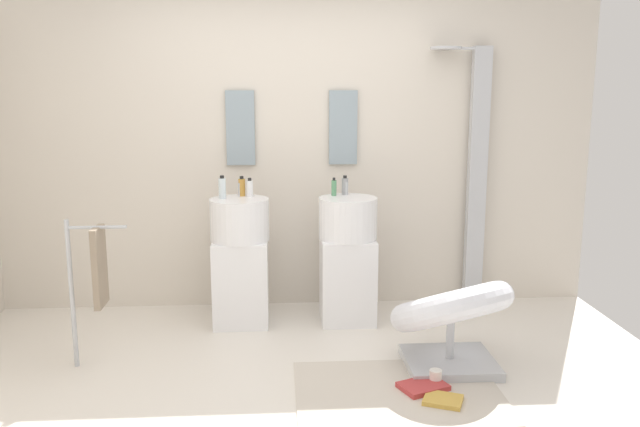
% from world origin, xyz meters
% --- Properties ---
extents(ground_plane, '(4.80, 3.60, 0.04)m').
position_xyz_m(ground_plane, '(0.00, 0.00, -0.02)').
color(ground_plane, silver).
extents(rear_partition, '(4.80, 0.10, 2.60)m').
position_xyz_m(rear_partition, '(0.00, 1.65, 1.30)').
color(rear_partition, beige).
rests_on(rear_partition, ground_plane).
extents(pedestal_sink_left, '(0.43, 0.43, 1.04)m').
position_xyz_m(pedestal_sink_left, '(-0.40, 1.18, 0.49)').
color(pedestal_sink_left, white).
rests_on(pedestal_sink_left, ground_plane).
extents(pedestal_sink_right, '(0.43, 0.43, 1.04)m').
position_xyz_m(pedestal_sink_right, '(0.40, 1.18, 0.49)').
color(pedestal_sink_right, white).
rests_on(pedestal_sink_right, ground_plane).
extents(vanity_mirror_left, '(0.22, 0.03, 0.57)m').
position_xyz_m(vanity_mirror_left, '(-0.40, 1.58, 1.43)').
color(vanity_mirror_left, '#8C9EA8').
extents(vanity_mirror_right, '(0.22, 0.03, 0.57)m').
position_xyz_m(vanity_mirror_right, '(0.40, 1.58, 1.43)').
color(vanity_mirror_right, '#8C9EA8').
extents(shower_column, '(0.49, 0.24, 2.05)m').
position_xyz_m(shower_column, '(1.45, 1.53, 1.08)').
color(shower_column, '#B7BABF').
rests_on(shower_column, ground_plane).
extents(lounge_chair, '(1.07, 1.07, 0.65)m').
position_xyz_m(lounge_chair, '(0.95, 0.29, 0.35)').
color(lounge_chair, '#B7BABF').
rests_on(lounge_chair, ground_plane).
extents(towel_rack, '(0.37, 0.22, 0.95)m').
position_xyz_m(towel_rack, '(-1.25, 0.46, 0.63)').
color(towel_rack, '#B7BABF').
rests_on(towel_rack, ground_plane).
extents(area_rug, '(1.19, 0.88, 0.01)m').
position_xyz_m(area_rug, '(0.57, -0.04, 0.01)').
color(area_rug, beige).
rests_on(area_rug, ground_plane).
extents(magazine_red, '(0.32, 0.28, 0.03)m').
position_xyz_m(magazine_red, '(0.72, -0.03, 0.03)').
color(magazine_red, '#B73838').
rests_on(magazine_red, area_rug).
extents(magazine_ochre, '(0.26, 0.24, 0.03)m').
position_xyz_m(magazine_ochre, '(0.79, -0.20, 0.02)').
color(magazine_ochre, gold).
rests_on(magazine_ochre, area_rug).
extents(coffee_mug, '(0.07, 0.07, 0.09)m').
position_xyz_m(coffee_mug, '(0.80, 0.04, 0.05)').
color(coffee_mug, white).
rests_on(coffee_mug, area_rug).
extents(soap_bottle_clear, '(0.05, 0.05, 0.17)m').
position_xyz_m(soap_bottle_clear, '(-0.52, 1.19, 1.02)').
color(soap_bottle_clear, silver).
rests_on(soap_bottle_clear, pedestal_sink_left).
extents(soap_bottle_green, '(0.04, 0.04, 0.14)m').
position_xyz_m(soap_bottle_green, '(0.30, 1.27, 1.00)').
color(soap_bottle_green, '#59996B').
rests_on(soap_bottle_green, pedestal_sink_right).
extents(soap_bottle_white, '(0.05, 0.05, 0.14)m').
position_xyz_m(soap_bottle_white, '(-0.32, 1.26, 1.01)').
color(soap_bottle_white, white).
rests_on(soap_bottle_white, pedestal_sink_left).
extents(soap_bottle_grey, '(0.05, 0.05, 0.14)m').
position_xyz_m(soap_bottle_grey, '(0.39, 1.31, 1.01)').
color(soap_bottle_grey, '#99999E').
rests_on(soap_bottle_grey, pedestal_sink_right).
extents(soap_bottle_amber, '(0.05, 0.05, 0.15)m').
position_xyz_m(soap_bottle_amber, '(-0.38, 1.30, 1.01)').
color(soap_bottle_amber, '#C68C38').
rests_on(soap_bottle_amber, pedestal_sink_left).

